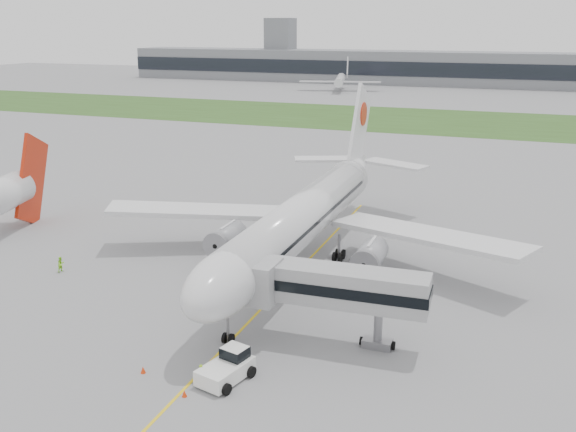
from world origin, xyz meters
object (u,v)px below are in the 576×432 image
(neighbor_aircraft, at_px, (6,193))
(jet_bridge, at_px, (330,287))
(airliner, at_px, (306,214))
(pushback_tug, at_px, (228,366))
(ground_crew_near, at_px, (201,374))

(neighbor_aircraft, bearing_deg, jet_bridge, -30.91)
(airliner, xyz_separation_m, pushback_tug, (2.37, -24.85, -4.64))
(jet_bridge, distance_m, ground_crew_near, 12.31)
(ground_crew_near, height_order, neighbor_aircraft, neighbor_aircraft)
(airliner, distance_m, jet_bridge, 18.73)
(jet_bridge, relative_size, neighbor_aircraft, 0.95)
(pushback_tug, bearing_deg, jet_bridge, 69.16)
(pushback_tug, distance_m, jet_bridge, 10.42)
(airliner, distance_m, pushback_tug, 25.39)
(pushback_tug, bearing_deg, neighbor_aircraft, 165.54)
(ground_crew_near, bearing_deg, airliner, -86.42)
(pushback_tug, xyz_separation_m, jet_bridge, (5.50, 7.86, 4.06))
(pushback_tug, bearing_deg, airliner, 109.58)
(airliner, height_order, ground_crew_near, airliner)
(jet_bridge, relative_size, ground_crew_near, 9.73)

